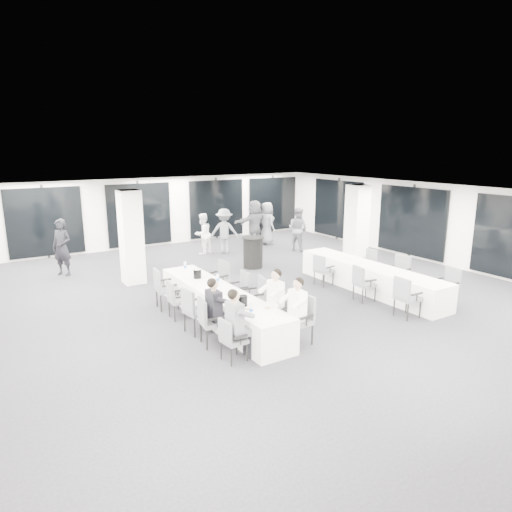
{
  "coord_description": "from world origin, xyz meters",
  "views": [
    {
      "loc": [
        -6.72,
        -10.02,
        4.02
      ],
      "look_at": [
        -0.56,
        -0.2,
        1.23
      ],
      "focal_mm": 32.0,
      "sensor_mm": 36.0,
      "label": 1
    }
  ],
  "objects": [
    {
      "name": "water_bottle_c",
      "position": [
        -1.98,
        1.16,
        0.86
      ],
      "size": [
        0.07,
        0.07,
        0.23
      ],
      "primitive_type": "cylinder",
      "color": "silver",
      "rests_on": "banquet_table_main"
    },
    {
      "name": "seated_guest_d",
      "position": [
        -1.36,
        -2.18,
        0.81
      ],
      "size": [
        0.5,
        0.38,
        1.44
      ],
      "rotation": [
        0.0,
        0.0,
        1.57
      ],
      "color": "white",
      "rests_on": "floor"
    },
    {
      "name": "room",
      "position": [
        0.89,
        1.11,
        1.39
      ],
      "size": [
        14.04,
        16.04,
        2.84
      ],
      "color": "black",
      "rests_on": "ground"
    },
    {
      "name": "chair_main_left_mid",
      "position": [
        -2.86,
        -1.32,
        0.58
      ],
      "size": [
        0.57,
        0.62,
        1.02
      ],
      "rotation": [
        0.0,
        0.0,
        -1.46
      ],
      "color": "#595C62",
      "rests_on": "floor"
    },
    {
      "name": "ice_bucket_far",
      "position": [
        -2.04,
        0.25,
        0.87
      ],
      "size": [
        0.21,
        0.21,
        0.23
      ],
      "primitive_type": "cylinder",
      "color": "black",
      "rests_on": "banquet_table_main"
    },
    {
      "name": "standing_guest_f",
      "position": [
        3.16,
        5.84,
        1.07
      ],
      "size": [
        2.01,
        0.89,
        2.13
      ],
      "primitive_type": "imported",
      "rotation": [
        0.0,
        0.0,
        3.21
      ],
      "color": "#5B5D63",
      "rests_on": "floor"
    },
    {
      "name": "seated_guest_c",
      "position": [
        -1.36,
        -2.97,
        0.81
      ],
      "size": [
        0.5,
        0.38,
        1.44
      ],
      "rotation": [
        0.0,
        0.0,
        1.57
      ],
      "color": "white",
      "rests_on": "floor"
    },
    {
      "name": "chair_main_right_second",
      "position": [
        -1.2,
        -2.16,
        0.51
      ],
      "size": [
        0.54,
        0.57,
        0.89
      ],
      "rotation": [
        0.0,
        0.0,
        1.81
      ],
      "color": "#595C62",
      "rests_on": "floor"
    },
    {
      "name": "chair_side_right_far",
      "position": [
        3.49,
        -0.28,
        0.53
      ],
      "size": [
        0.49,
        0.54,
        0.93
      ],
      "rotation": [
        0.0,
        0.0,
        1.53
      ],
      "color": "#595C62",
      "rests_on": "floor"
    },
    {
      "name": "chair_side_right_mid",
      "position": [
        3.49,
        -1.54,
        0.56
      ],
      "size": [
        0.61,
        0.63,
        0.99
      ],
      "rotation": [
        0.0,
        0.0,
        1.83
      ],
      "color": "#595C62",
      "rests_on": "floor"
    },
    {
      "name": "chair_main_left_second",
      "position": [
        -2.86,
        -2.06,
        0.58
      ],
      "size": [
        0.59,
        0.63,
        1.02
      ],
      "rotation": [
        0.0,
        0.0,
        -1.73
      ],
      "color": "#595C62",
      "rests_on": "floor"
    },
    {
      "name": "chair_main_left_fourth",
      "position": [
        -2.85,
        -0.27,
        0.53
      ],
      "size": [
        0.49,
        0.54,
        0.93
      ],
      "rotation": [
        0.0,
        0.0,
        -1.62
      ],
      "color": "#595C62",
      "rests_on": "floor"
    },
    {
      "name": "banquet_table_main",
      "position": [
        -2.02,
        -0.94,
        0.38
      ],
      "size": [
        0.9,
        5.0,
        0.75
      ],
      "primitive_type": "cube",
      "color": "silver",
      "rests_on": "floor"
    },
    {
      "name": "chair_main_left_near",
      "position": [
        -2.85,
        -2.94,
        0.49
      ],
      "size": [
        0.47,
        0.51,
        0.86
      ],
      "rotation": [
        0.0,
        0.0,
        -1.5
      ],
      "color": "#595C62",
      "rests_on": "floor"
    },
    {
      "name": "ice_bucket_near",
      "position": [
        -2.11,
        -2.16,
        0.86
      ],
      "size": [
        0.19,
        0.19,
        0.22
      ],
      "primitive_type": "cylinder",
      "color": "black",
      "rests_on": "banquet_table_main"
    },
    {
      "name": "chair_side_right_near",
      "position": [
        3.5,
        -3.1,
        0.57
      ],
      "size": [
        0.56,
        0.61,
        0.99
      ],
      "rotation": [
        0.0,
        0.0,
        1.45
      ],
      "color": "#595C62",
      "rests_on": "floor"
    },
    {
      "name": "chair_main_left_far",
      "position": [
        -2.86,
        0.53,
        0.59
      ],
      "size": [
        0.58,
        0.63,
        1.04
      ],
      "rotation": [
        0.0,
        0.0,
        -1.69
      ],
      "color": "#595C62",
      "rests_on": "floor"
    },
    {
      "name": "water_bottle_a",
      "position": [
        -2.22,
        -2.67,
        0.86
      ],
      "size": [
        0.07,
        0.07,
        0.21
      ],
      "primitive_type": "cylinder",
      "color": "silver",
      "rests_on": "banquet_table_main"
    },
    {
      "name": "standing_guest_c",
      "position": [
        1.42,
        5.24,
        0.97
      ],
      "size": [
        1.41,
        1.19,
        1.95
      ],
      "primitive_type": "imported",
      "rotation": [
        0.0,
        0.0,
        2.61
      ],
      "color": "#5B5D63",
      "rests_on": "floor"
    },
    {
      "name": "chair_side_left_mid",
      "position": [
        1.83,
        -1.71,
        0.55
      ],
      "size": [
        0.55,
        0.59,
        0.96
      ],
      "rotation": [
        0.0,
        0.0,
        -1.72
      ],
      "color": "#595C62",
      "rests_on": "floor"
    },
    {
      "name": "wine_glass",
      "position": [
        -1.76,
        -2.89,
        0.9
      ],
      "size": [
        0.08,
        0.08,
        0.2
      ],
      "color": "silver",
      "rests_on": "banquet_table_main"
    },
    {
      "name": "chair_side_left_far",
      "position": [
        1.83,
        -0.07,
        0.53
      ],
      "size": [
        0.53,
        0.57,
        0.93
      ],
      "rotation": [
        0.0,
        0.0,
        -1.44
      ],
      "color": "#595C62",
      "rests_on": "floor"
    },
    {
      "name": "seated_guest_a",
      "position": [
        -2.69,
        -2.94,
        0.81
      ],
      "size": [
        0.5,
        0.38,
        1.44
      ],
      "rotation": [
        0.0,
        0.0,
        -1.57
      ],
      "color": "#5B5D63",
      "rests_on": "floor"
    },
    {
      "name": "water_bottle_b",
      "position": [
        -1.79,
        -0.39,
        0.86
      ],
      "size": [
        0.07,
        0.07,
        0.22
      ],
      "primitive_type": "cylinder",
      "color": "silver",
      "rests_on": "banquet_table_main"
    },
    {
      "name": "standing_guest_g",
      "position": [
        -4.44,
        5.22,
        1.03
      ],
      "size": [
        0.95,
        0.96,
        2.06
      ],
      "primitive_type": "imported",
      "rotation": [
        0.0,
        0.0,
        -0.85
      ],
      "color": "black",
      "rests_on": "floor"
    },
    {
      "name": "cocktail_table",
      "position": [
        1.2,
        2.79,
        0.53
      ],
      "size": [
        0.75,
        0.75,
        1.04
      ],
      "color": "black",
      "rests_on": "floor"
    },
    {
      "name": "standing_guest_b",
      "position": [
        0.64,
        5.53,
        0.89
      ],
      "size": [
        0.98,
        0.79,
        1.77
      ],
      "primitive_type": "imported",
      "rotation": [
        0.0,
        0.0,
        3.51
      ],
      "color": "white",
      "rests_on": "floor"
    },
    {
      "name": "chair_main_right_fourth",
      "position": [
        -1.19,
        -0.47,
        0.54
      ],
      "size": [
        0.51,
        0.56,
        0.95
      ],
      "rotation": [
        0.0,
        0.0,
        1.51
      ],
      "color": "#595C62",
      "rests_on": "floor"
    },
    {
      "name": "chair_side_left_near",
      "position": [
        1.82,
        -3.14,
        0.57
      ],
      "size": [
        0.53,
        0.58,
        1.01
      ],
      "rotation": [
        0.0,
        0.0,
        -1.61
      ],
      "color": "#595C62",
      "rests_on": "floor"
    },
    {
      "name": "standing_guest_d",
      "position": [
        3.88,
        6.61,
        0.93
      ],
      "size": [
        1.17,
        1.24,
        1.87
      ],
      "primitive_type": "imported",
      "rotation": [
        0.0,
        0.0,
        4.02
      ],
      "color": "black",
      "rests_on": "floor"
    },
    {
      "name": "plate_a",
      "position": [
        -2.16,
        -2.43,
        0.76
      ],
      "size": [
        0.18,
        0.18,
        0.03
      ],
      "color": "white",
      "rests_on": "banquet_table_main"
    },
    {
      "name": "banquet_table_side",
      "position": [
        2.66,
        -1.16,
        0.38
      ],
      "size": [
        0.9,
        5.0,
        0.75
      ],
      "primitive_type": "cube",
      "color": "silver",
      "rests_on": "floor"
    },
    {
      "name": "plate_c",
      "position": [
        -1.87,
        -1.67,
        0.76
      ],
      "size": [
        0.21,
        0.21,
        0.03
      ],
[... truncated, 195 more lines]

